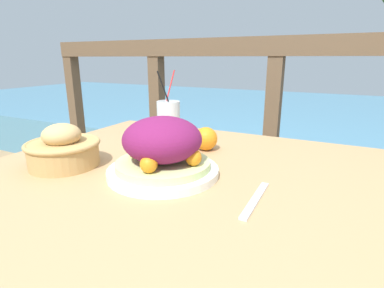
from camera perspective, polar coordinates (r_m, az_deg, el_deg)
patio_table at (r=0.79m, az=0.60°, el=-12.41°), size 1.17×0.97×0.77m
railing_fence at (r=1.55m, az=15.09°, el=5.48°), size 2.80×0.08×1.15m
sea_backdrop at (r=4.09m, az=21.98°, el=3.10°), size 12.00×4.00×0.42m
salad_plate at (r=0.74m, az=-5.60°, el=-1.26°), size 0.28×0.28×0.15m
drink_glass at (r=1.06m, az=-4.47°, el=4.43°), size 0.08×0.08×0.24m
bread_basket at (r=0.88m, az=-23.30°, el=-0.88°), size 0.20×0.20×0.12m
knife at (r=0.64m, az=11.96°, el=-10.31°), size 0.02×0.18×0.00m
orange_near_basket at (r=0.95m, az=2.64°, el=1.01°), size 0.07×0.07×0.07m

